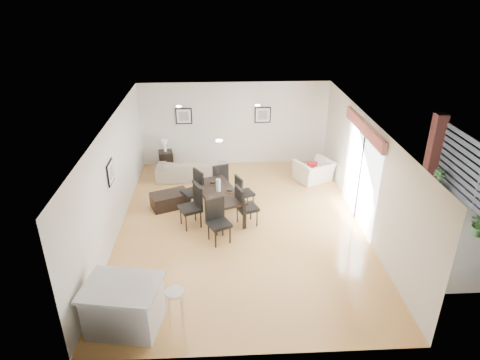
{
  "coord_description": "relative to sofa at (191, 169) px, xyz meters",
  "views": [
    {
      "loc": [
        -0.49,
        -9.1,
        5.71
      ],
      "look_at": [
        -0.01,
        0.4,
        1.1
      ],
      "focal_mm": 32.0,
      "sensor_mm": 36.0,
      "label": 1
    }
  ],
  "objects": [
    {
      "name": "kitchen_island",
      "position": [
        -0.86,
        -6.07,
        0.15
      ],
      "size": [
        1.45,
        1.21,
        0.91
      ],
      "rotation": [
        0.0,
        0.0,
        -0.17
      ],
      "color": "#B8B8BA",
      "rests_on": "ground"
    },
    {
      "name": "framed_print_back_right",
      "position": [
        2.27,
        1.13,
        1.34
      ],
      "size": [
        0.52,
        0.04,
        0.52
      ],
      "color": "black",
      "rests_on": "wall_back"
    },
    {
      "name": "cushion",
      "position": [
        3.61,
        -0.44,
        0.22
      ],
      "size": [
        0.31,
        0.18,
        0.29
      ],
      "primitive_type": "cube",
      "rotation": [
        0.0,
        0.0,
        3.46
      ],
      "color": "maroon",
      "rests_on": "armchair"
    },
    {
      "name": "wall_left",
      "position": [
        -1.63,
        -2.84,
        1.04
      ],
      "size": [
        0.04,
        8.0,
        2.7
      ],
      "primitive_type": "cube",
      "color": "silver",
      "rests_on": "ground"
    },
    {
      "name": "dining_chair_efar",
      "position": [
        1.45,
        -1.89,
        0.21
      ],
      "size": [
        0.55,
        0.55,
        0.93
      ],
      "rotation": [
        0.0,
        0.0,
        1.97
      ],
      "color": "black",
      "rests_on": "ground"
    },
    {
      "name": "sofa",
      "position": [
        0.0,
        0.0,
        0.0
      ],
      "size": [
        2.15,
        0.91,
        0.62
      ],
      "primitive_type": "imported",
      "rotation": [
        0.0,
        0.0,
        3.1
      ],
      "color": "gray",
      "rests_on": "ground"
    },
    {
      "name": "dining_chair_wfar",
      "position": [
        0.2,
        -1.81,
        0.29
      ],
      "size": [
        0.66,
        0.66,
        1.07
      ],
      "rotation": [
        0.0,
        0.0,
        -1.02
      ],
      "color": "black",
      "rests_on": "ground"
    },
    {
      "name": "wall_front",
      "position": [
        1.37,
        -6.84,
        1.04
      ],
      "size": [
        6.0,
        0.04,
        2.7
      ],
      "primitive_type": "cube",
      "color": "silver",
      "rests_on": "ground"
    },
    {
      "name": "wall_back",
      "position": [
        1.37,
        1.16,
        1.04
      ],
      "size": [
        6.0,
        0.04,
        2.7
      ],
      "primitive_type": "cube",
      "color": "silver",
      "rests_on": "ground"
    },
    {
      "name": "dining_chair_enear",
      "position": [
        1.44,
        -2.77,
        0.28
      ],
      "size": [
        0.61,
        0.61,
        1.06
      ],
      "rotation": [
        0.0,
        0.0,
        1.92
      ],
      "color": "black",
      "rests_on": "ground"
    },
    {
      "name": "dining_chair_head",
      "position": [
        0.78,
        -3.39,
        0.28
      ],
      "size": [
        0.64,
        0.64,
        1.06
      ],
      "rotation": [
        0.0,
        0.0,
        0.46
      ],
      "color": "black",
      "rests_on": "ground"
    },
    {
      "name": "table_lamp",
      "position": [
        -0.86,
        0.84,
        0.52
      ],
      "size": [
        0.2,
        0.2,
        0.39
      ],
      "color": "white",
      "rests_on": "side_table"
    },
    {
      "name": "framed_print_left_wall",
      "position": [
        -1.6,
        -3.04,
        1.34
      ],
      "size": [
        0.04,
        0.52,
        0.52
      ],
      "rotation": [
        0.0,
        0.0,
        1.57
      ],
      "color": "black",
      "rests_on": "wall_left"
    },
    {
      "name": "side_table",
      "position": [
        -0.86,
        0.84,
        -0.02
      ],
      "size": [
        0.51,
        0.51,
        0.58
      ],
      "primitive_type": "cube",
      "rotation": [
        0.0,
        0.0,
        0.19
      ],
      "color": "black",
      "rests_on": "ground"
    },
    {
      "name": "dining_chair_wnear",
      "position": [
        0.2,
        -2.7,
        0.3
      ],
      "size": [
        0.65,
        0.65,
        1.1
      ],
      "rotation": [
        0.0,
        0.0,
        -1.16
      ],
      "color": "black",
      "rests_on": "ground"
    },
    {
      "name": "ground",
      "position": [
        1.37,
        -2.84,
        -0.31
      ],
      "size": [
        8.0,
        8.0,
        0.0
      ],
      "primitive_type": "plane",
      "color": "tan",
      "rests_on": "ground"
    },
    {
      "name": "bar_stool",
      "position": [
        0.04,
        -6.07,
        0.33
      ],
      "size": [
        0.34,
        0.34,
        0.75
      ],
      "color": "silver",
      "rests_on": "ground"
    },
    {
      "name": "courtyard_plant_b",
      "position": [
        7.12,
        -1.2,
        0.02
      ],
      "size": [
        0.45,
        0.45,
        0.66
      ],
      "primitive_type": "imported",
      "rotation": [
        0.0,
        0.0,
        -0.23
      ],
      "color": "#2F5223",
      "rests_on": "ground"
    },
    {
      "name": "dining_table",
      "position": [
        0.82,
        -2.3,
        0.35
      ],
      "size": [
        1.43,
        1.95,
        0.73
      ],
      "rotation": [
        0.0,
        0.0,
        0.35
      ],
      "color": "black",
      "rests_on": "ground"
    },
    {
      "name": "armchair",
      "position": [
        3.71,
        -0.35,
        0.02
      ],
      "size": [
        1.31,
        1.26,
        0.66
      ],
      "primitive_type": "imported",
      "rotation": [
        0.0,
        0.0,
        3.61
      ],
      "color": "silver",
      "rests_on": "ground"
    },
    {
      "name": "framed_print_back_left",
      "position": [
        -0.23,
        1.13,
        1.34
      ],
      "size": [
        0.52,
        0.04,
        0.52
      ],
      "color": "black",
      "rests_on": "wall_back"
    },
    {
      "name": "coffee_table",
      "position": [
        -0.49,
        -1.72,
        -0.11
      ],
      "size": [
        1.14,
        0.93,
        0.4
      ],
      "primitive_type": "cube",
      "rotation": [
        0.0,
        0.0,
        0.4
      ],
      "color": "black",
      "rests_on": "ground"
    },
    {
      "name": "wall_right",
      "position": [
        4.37,
        -2.84,
        1.04
      ],
      "size": [
        0.04,
        8.0,
        2.7
      ],
      "primitive_type": "cube",
      "color": "silver",
      "rests_on": "ground"
    },
    {
      "name": "courtyard",
      "position": [
        7.53,
        -1.97,
        0.61
      ],
      "size": [
        6.0,
        6.0,
        2.0
      ],
      "color": "gray",
      "rests_on": "ground"
    },
    {
      "name": "dining_chair_foot",
      "position": [
        0.85,
        -1.21,
        0.26
      ],
      "size": [
        0.58,
        0.58,
        1.01
      ],
      "rotation": [
        0.0,
        0.0,
        3.47
      ],
      "color": "black",
      "rests_on": "ground"
    },
    {
      "name": "sliding_door",
      "position": [
        4.32,
        -2.54,
        1.36
      ],
      "size": [
        0.12,
        2.7,
        2.57
      ],
      "color": "white",
      "rests_on": "wall_right"
    },
    {
      "name": "vase",
      "position": [
        0.82,
        -2.3,
        0.74
      ],
      "size": [
        0.77,
        1.26,
        0.71
      ],
      "color": "white",
      "rests_on": "dining_table"
    },
    {
      "name": "ceiling",
      "position": [
        1.37,
        -2.84,
        2.39
      ],
      "size": [
        6.0,
        8.0,
        0.02
      ],
      "primitive_type": "cube",
      "color": "white",
      "rests_on": "wall_back"
    }
  ]
}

